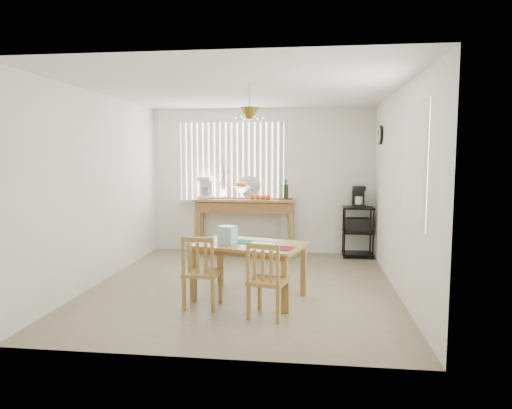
# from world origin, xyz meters

# --- Properties ---
(ground) EXTENTS (4.00, 4.50, 0.01)m
(ground) POSITION_xyz_m (0.00, 0.00, -0.01)
(ground) COLOR gray
(room_shell) EXTENTS (4.20, 4.70, 2.70)m
(room_shell) POSITION_xyz_m (0.00, 0.02, 1.69)
(room_shell) COLOR white
(room_shell) RESTS_ON ground
(sideboard) EXTENTS (1.77, 0.50, 1.00)m
(sideboard) POSITION_xyz_m (-0.26, 1.98, 0.75)
(sideboard) COLOR #A47937
(sideboard) RESTS_ON ground
(sideboard_items) EXTENTS (1.68, 0.43, 0.76)m
(sideboard_items) POSITION_xyz_m (-0.54, 2.00, 1.15)
(sideboard_items) COLOR maroon
(sideboard_items) RESTS_ON sideboard
(wire_cart) EXTENTS (0.52, 0.41, 0.88)m
(wire_cart) POSITION_xyz_m (1.70, 1.98, 0.53)
(wire_cart) COLOR black
(wire_cart) RESTS_ON ground
(cart_items) EXTENTS (0.21, 0.25, 0.36)m
(cart_items) POSITION_xyz_m (1.70, 1.99, 1.05)
(cart_items) COLOR black
(cart_items) RESTS_ON wire_cart
(dining_table) EXTENTS (1.46, 1.14, 0.69)m
(dining_table) POSITION_xyz_m (0.15, -0.52, 0.61)
(dining_table) COLOR #A47937
(dining_table) RESTS_ON ground
(table_items) EXTENTS (0.97, 0.71, 0.22)m
(table_items) POSITION_xyz_m (-0.00, -0.60, 0.77)
(table_items) COLOR #157B5E
(table_items) RESTS_ON dining_table
(chair_left) EXTENTS (0.41, 0.41, 0.85)m
(chair_left) POSITION_xyz_m (-0.35, -0.96, 0.42)
(chair_left) COLOR #A47937
(chair_left) RESTS_ON ground
(chair_right) EXTENTS (0.47, 0.47, 0.84)m
(chair_right) POSITION_xyz_m (0.43, -1.19, 0.41)
(chair_right) COLOR #A47937
(chair_right) RESTS_ON ground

